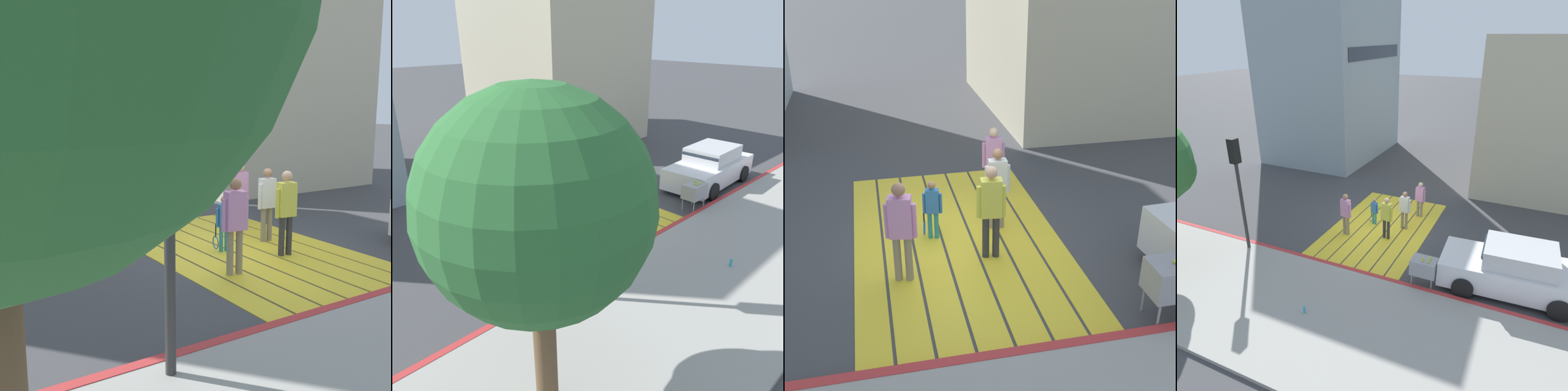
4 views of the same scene
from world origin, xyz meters
TOP-DOWN VIEW (x-y plane):
  - ground_plane at (0.00, 0.00)m, footprint 120.00×120.00m
  - crosswalk_stripes at (0.00, -0.00)m, footprint 6.40×3.80m
  - curb_painted at (-3.25, 0.00)m, footprint 0.16×40.00m
  - building_far_south at (8.50, -6.14)m, footprint 8.00×7.04m
  - traffic_light_corner at (-3.58, 3.82)m, footprint 0.39×0.28m
  - pedestrian_adult_lead at (1.62, -1.08)m, footprint 0.26×0.47m
  - pedestrian_adult_trailing at (0.33, -0.85)m, footprint 0.22×0.48m
  - pedestrian_adult_side at (-0.69, -0.48)m, footprint 0.27×0.50m
  - pedestrian_teen_behind at (-1.08, 1.08)m, footprint 0.29×0.51m
  - pedestrian_child_with_racket at (0.18, 0.43)m, footprint 0.30×0.38m

SIDE VIEW (x-z plane):
  - ground_plane at x=0.00m, z-range 0.00..0.00m
  - crosswalk_stripes at x=0.00m, z-range 0.00..0.01m
  - curb_painted at x=-3.25m, z-range 0.00..0.13m
  - pedestrian_child_with_racket at x=0.18m, z-range 0.06..1.24m
  - pedestrian_adult_lead at x=1.62m, z-range 0.13..1.76m
  - pedestrian_adult_trailing at x=0.33m, z-range 0.14..1.78m
  - pedestrian_adult_side at x=-0.69m, z-range 0.14..1.88m
  - pedestrian_teen_behind at x=-1.08m, z-range 0.14..1.90m
  - traffic_light_corner at x=-3.58m, z-range 0.92..5.16m
  - building_far_south at x=8.50m, z-range 0.00..7.37m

